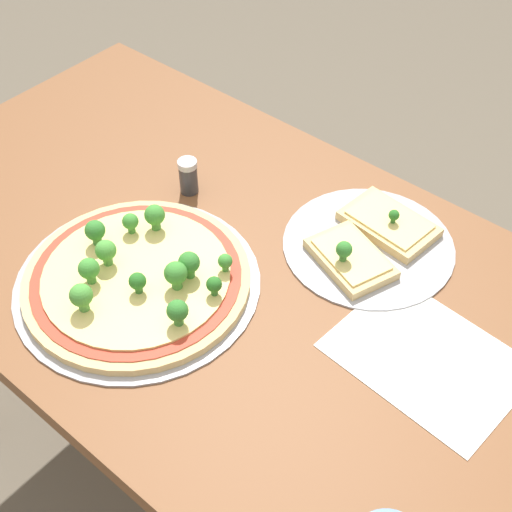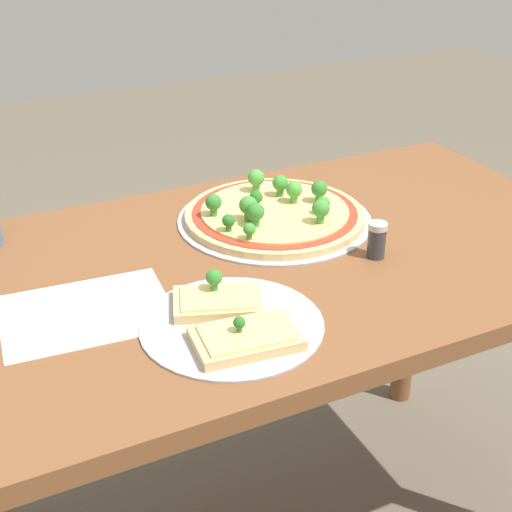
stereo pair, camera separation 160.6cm
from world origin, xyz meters
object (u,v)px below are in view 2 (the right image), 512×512
pizza_tray_whole (274,213)px  condiment_shaker (377,240)px  dining_table (277,303)px  pizza_tray_slice (232,321)px

pizza_tray_whole → condiment_shaker: bearing=-66.2°
pizza_tray_whole → condiment_shaker: size_ratio=5.78×
pizza_tray_whole → condiment_shaker: 0.24m
dining_table → pizza_tray_whole: (0.06, 0.12, 0.12)m
condiment_shaker → pizza_tray_slice: bearing=-164.3°
dining_table → pizza_tray_slice: bearing=-133.8°
dining_table → pizza_tray_whole: pizza_tray_whole is taller
pizza_tray_whole → condiment_shaker: (0.09, -0.21, 0.02)m
pizza_tray_whole → pizza_tray_slice: bearing=-127.0°
dining_table → condiment_shaker: size_ratio=19.08×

